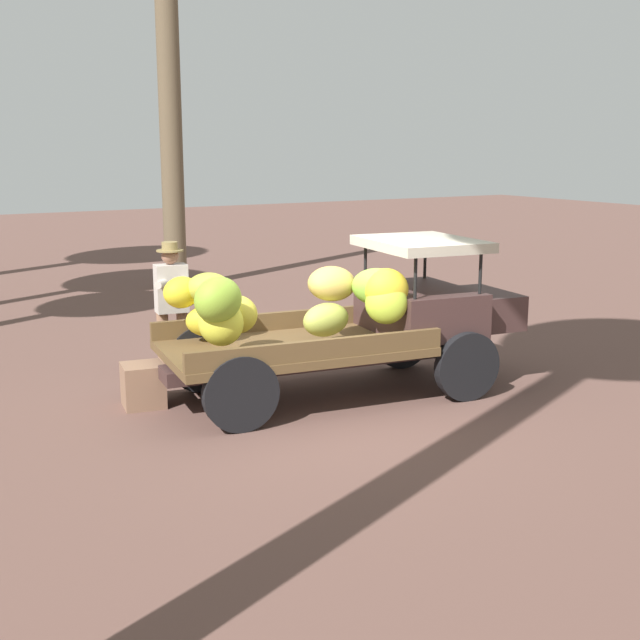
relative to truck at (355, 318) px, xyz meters
The scene contains 4 objects.
ground_plane 1.04m from the truck, 161.99° to the right, with size 60.00×60.00×0.00m, color brown.
truck is the anchor object (origin of this frame).
farmer 2.41m from the truck, 133.24° to the left, with size 0.52×0.48×1.78m.
wooden_crate 2.61m from the truck, 160.96° to the left, with size 0.47×0.46×0.50m, color #88634C.
Camera 1 is at (-4.88, -8.09, 2.99)m, focal length 46.73 mm.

